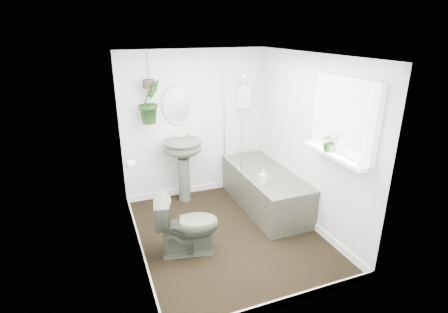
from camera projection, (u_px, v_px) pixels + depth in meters
name	position (u px, v px, depth m)	size (l,w,h in m)	color
floor	(228.00, 234.00, 4.66)	(2.30, 2.80, 0.02)	black
ceiling	(229.00, 54.00, 3.85)	(2.30, 2.80, 0.02)	white
wall_back	(195.00, 125.00, 5.49)	(2.30, 0.02, 2.30)	white
wall_front	(289.00, 204.00, 3.02)	(2.30, 0.02, 2.30)	white
wall_left	(131.00, 166.00, 3.86)	(0.02, 2.80, 2.30)	white
wall_right	(309.00, 142.00, 4.65)	(0.02, 2.80, 2.30)	white
skirting	(228.00, 231.00, 4.64)	(2.30, 2.80, 0.10)	white
bathtub	(265.00, 189.00, 5.27)	(0.72, 1.72, 0.58)	#484F3D
bath_screen	(233.00, 120.00, 5.24)	(0.04, 0.72, 1.40)	silver
shower_box	(244.00, 97.00, 5.56)	(0.20, 0.10, 0.35)	white
oval_mirror	(178.00, 104.00, 5.24)	(0.46, 0.03, 0.62)	#B6B2A4
wall_sconce	(151.00, 113.00, 5.13)	(0.04, 0.04, 0.22)	black
toilet_roll_holder	(131.00, 164.00, 4.58)	(0.11, 0.11, 0.11)	white
window_recess	(344.00, 118.00, 3.84)	(0.08, 1.00, 0.90)	white
window_sill	(335.00, 155.00, 3.96)	(0.18, 1.00, 0.04)	white
window_blinds	(341.00, 118.00, 3.83)	(0.01, 0.86, 0.76)	white
toilet	(187.00, 225.00, 4.16)	(0.43, 0.75, 0.76)	#484F3D
pedestal_sink	(184.00, 171.00, 5.41)	(0.58, 0.50, 0.99)	#484F3D
sill_plant	(330.00, 142.00, 3.97)	(0.20, 0.17, 0.22)	black
hanging_plant	(150.00, 102.00, 4.96)	(0.34, 0.28, 0.62)	black
soap_bottle	(263.00, 177.00, 4.74)	(0.09, 0.09, 0.21)	#322625
hanging_pot	(149.00, 84.00, 4.87)	(0.16, 0.16, 0.12)	#322C1F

